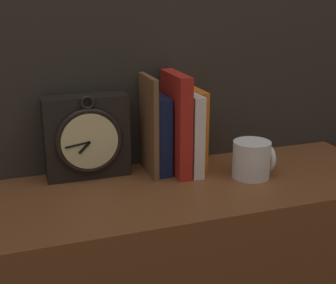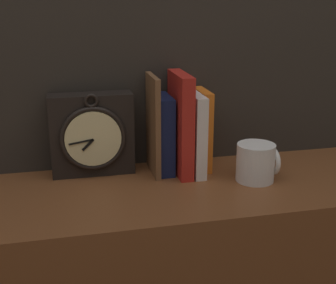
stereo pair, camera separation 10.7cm
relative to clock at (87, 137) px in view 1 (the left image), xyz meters
The scene contains 7 objects.
clock is the anchor object (origin of this frame).
book_slot0_brown 0.15m from the clock, ahead, with size 0.01×0.13×0.25m.
book_slot1_navy 0.18m from the clock, ahead, with size 0.04×0.12×0.20m.
book_slot2_red 0.22m from the clock, ahead, with size 0.03×0.15×0.26m.
book_slot3_white 0.26m from the clock, ahead, with size 0.03×0.15×0.21m.
book_slot4_orange 0.28m from the clock, ahead, with size 0.03×0.11×0.21m.
mug 0.41m from the clock, 19.90° to the right, with size 0.10×0.09×0.09m.
Camera 1 is at (-0.33, -0.97, 1.32)m, focal length 50.00 mm.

